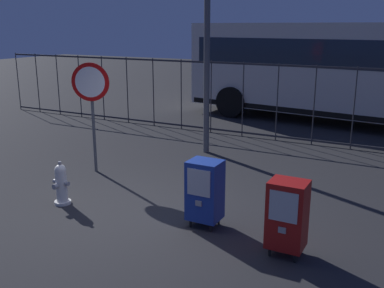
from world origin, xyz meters
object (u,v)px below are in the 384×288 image
newspaper_box_primary (205,190)px  fire_hydrant (61,184)px  newspaper_box_secondary (287,214)px  stop_sign (91,95)px  bus_near (361,68)px

newspaper_box_primary → fire_hydrant: bearing=-171.9°
newspaper_box_secondary → stop_sign: (-4.46, 1.54, 1.03)m
fire_hydrant → newspaper_box_primary: size_ratio=0.73×
stop_sign → bus_near: bus_near is taller
newspaper_box_secondary → bus_near: (-0.40, 8.83, 1.14)m
newspaper_box_secondary → stop_sign: 4.83m
newspaper_box_primary → newspaper_box_secondary: (1.33, -0.29, 0.00)m
bus_near → stop_sign: bearing=-112.0°
newspaper_box_primary → stop_sign: size_ratio=0.46×
fire_hydrant → bus_near: size_ratio=0.07×
newspaper_box_primary → stop_sign: stop_sign is taller
newspaper_box_secondary → bus_near: 8.91m
fire_hydrant → newspaper_box_primary: 2.55m
fire_hydrant → bus_near: bus_near is taller
fire_hydrant → newspaper_box_secondary: 3.84m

